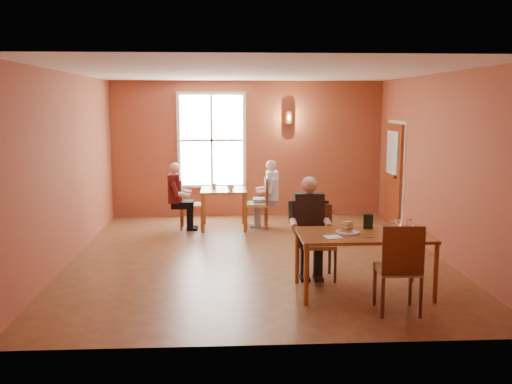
{
  "coord_description": "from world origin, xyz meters",
  "views": [
    {
      "loc": [
        -0.52,
        -9.15,
        2.52
      ],
      "look_at": [
        0.0,
        0.2,
        1.05
      ],
      "focal_mm": 40.0,
      "sensor_mm": 36.0,
      "label": 1
    }
  ],
  "objects": [
    {
      "name": "napkin",
      "position": [
        0.87,
        -2.08,
        0.81
      ],
      "size": [
        0.24,
        0.24,
        0.01
      ],
      "primitive_type": "cube",
      "rotation": [
        0.0,
        0.0,
        0.17
      ],
      "color": "white",
      "rests_on": "main_table"
    },
    {
      "name": "wall_right",
      "position": [
        3.0,
        0.0,
        1.5
      ],
      "size": [
        0.04,
        7.0,
        3.0
      ],
      "primitive_type": "cube",
      "color": "brown",
      "rests_on": "ground"
    },
    {
      "name": "plate_food",
      "position": [
        1.1,
        -1.87,
        0.83
      ],
      "size": [
        0.35,
        0.35,
        0.04
      ],
      "primitive_type": "cylinder",
      "rotation": [
        0.0,
        0.0,
        -0.12
      ],
      "color": "white",
      "rests_on": "main_table"
    },
    {
      "name": "chair_diner_maroon",
      "position": [
        -1.19,
        2.2,
        0.5
      ],
      "size": [
        0.45,
        0.45,
        1.01
      ],
      "primitive_type": null,
      "rotation": [
        0.0,
        0.0,
        -1.57
      ],
      "color": "brown",
      "rests_on": "ground"
    },
    {
      "name": "wall_front",
      "position": [
        0.0,
        -3.5,
        1.5
      ],
      "size": [
        6.0,
        0.04,
        3.0
      ],
      "primitive_type": "cube",
      "color": "brown",
      "rests_on": "ground"
    },
    {
      "name": "diner_main",
      "position": [
        0.81,
        -1.27,
        0.7
      ],
      "size": [
        0.56,
        0.56,
        1.4
      ],
      "primitive_type": null,
      "rotation": [
        0.0,
        0.0,
        3.14
      ],
      "color": "black",
      "rests_on": "ground"
    },
    {
      "name": "knife",
      "position": [
        1.26,
        -2.14,
        0.81
      ],
      "size": [
        0.22,
        0.02,
        0.0
      ],
      "primitive_type": "cube",
      "rotation": [
        0.0,
        0.0,
        0.01
      ],
      "color": "white",
      "rests_on": "main_table"
    },
    {
      "name": "sandwich",
      "position": [
        1.11,
        -1.79,
        0.87
      ],
      "size": [
        0.14,
        0.14,
        0.12
      ],
      "primitive_type": "cube",
      "rotation": [
        0.0,
        0.0,
        0.62
      ],
      "color": "#B07C4A",
      "rests_on": "main_table"
    },
    {
      "name": "door",
      "position": [
        2.94,
        2.3,
        1.05
      ],
      "size": [
        0.12,
        1.04,
        2.1
      ],
      "primitive_type": "cube",
      "color": "maroon",
      "rests_on": "ground"
    },
    {
      "name": "side_plate",
      "position": [
        2.03,
        -1.71,
        0.82
      ],
      "size": [
        0.27,
        0.27,
        0.02
      ],
      "primitive_type": "cylinder",
      "rotation": [
        0.0,
        0.0,
        -0.44
      ],
      "color": "silver",
      "rests_on": "main_table"
    },
    {
      "name": "chair_empty",
      "position": [
        1.56,
        -2.61,
        0.56
      ],
      "size": [
        0.52,
        0.52,
        1.11
      ],
      "primitive_type": null,
      "rotation": [
        0.0,
        0.0,
        -0.05
      ],
      "color": "#432010",
      "rests_on": "ground"
    },
    {
      "name": "wall_sconce",
      "position": [
        0.9,
        3.4,
        2.2
      ],
      "size": [
        0.16,
        0.16,
        0.28
      ],
      "primitive_type": "cylinder",
      "color": "brown",
      "rests_on": "wall_back"
    },
    {
      "name": "cup_b",
      "position": [
        -0.73,
        2.29,
        0.85
      ],
      "size": [
        0.12,
        0.12,
        0.1
      ],
      "primitive_type": "imported",
      "rotation": [
        0.0,
        0.0,
        0.18
      ],
      "color": "silver",
      "rests_on": "second_table"
    },
    {
      "name": "window",
      "position": [
        -0.8,
        3.45,
        1.7
      ],
      "size": [
        1.36,
        0.1,
        1.96
      ],
      "primitive_type": "cube",
      "color": "white",
      "rests_on": "wall_back"
    },
    {
      "name": "chair_diner_white",
      "position": [
        0.11,
        2.2,
        0.51
      ],
      "size": [
        0.45,
        0.45,
        1.03
      ],
      "primitive_type": null,
      "rotation": [
        0.0,
        0.0,
        1.57
      ],
      "color": "#502C1A",
      "rests_on": "ground"
    },
    {
      "name": "goblet_a",
      "position": [
        1.79,
        -1.8,
        0.91
      ],
      "size": [
        0.1,
        0.1,
        0.2
      ],
      "primitive_type": null,
      "rotation": [
        0.0,
        0.0,
        -0.26
      ],
      "color": "white",
      "rests_on": "main_table"
    },
    {
      "name": "cup_a",
      "position": [
        -0.4,
        2.07,
        0.85
      ],
      "size": [
        0.14,
        0.14,
        0.11
      ],
      "primitive_type": "imported",
      "rotation": [
        0.0,
        0.0,
        0.03
      ],
      "color": "white",
      "rests_on": "second_table"
    },
    {
      "name": "goblet_b",
      "position": [
        1.9,
        -1.98,
        0.92
      ],
      "size": [
        0.1,
        0.1,
        0.21
      ],
      "primitive_type": null,
      "rotation": [
        0.0,
        0.0,
        -0.15
      ],
      "color": "white",
      "rests_on": "main_table"
    },
    {
      "name": "wall_left",
      "position": [
        -3.0,
        0.0,
        1.5
      ],
      "size": [
        0.04,
        7.0,
        3.0
      ],
      "primitive_type": "cube",
      "color": "brown",
      "rests_on": "ground"
    },
    {
      "name": "menu_stand",
      "position": [
        1.44,
        -1.62,
        0.91
      ],
      "size": [
        0.13,
        0.08,
        0.21
      ],
      "primitive_type": "cube",
      "rotation": [
        0.0,
        0.0,
        -0.19
      ],
      "color": "black",
      "rests_on": "main_table"
    },
    {
      "name": "ground",
      "position": [
        0.0,
        0.0,
        0.0
      ],
      "size": [
        6.0,
        7.0,
        0.01
      ],
      "primitive_type": "cube",
      "color": "brown",
      "rests_on": "ground"
    },
    {
      "name": "main_table",
      "position": [
        1.31,
        -1.89,
        0.41
      ],
      "size": [
        1.73,
        0.97,
        0.81
      ],
      "primitive_type": null,
      "color": "brown",
      "rests_on": "ground"
    },
    {
      "name": "ceiling",
      "position": [
        0.0,
        0.0,
        3.0
      ],
      "size": [
        6.0,
        7.0,
        0.04
      ],
      "primitive_type": "cube",
      "color": "white",
      "rests_on": "wall_back"
    },
    {
      "name": "chair_diner_main",
      "position": [
        0.81,
        -1.24,
        0.53
      ],
      "size": [
        0.47,
        0.47,
        1.06
      ],
      "primitive_type": null,
      "rotation": [
        0.0,
        0.0,
        3.14
      ],
      "color": "#50331B",
      "rests_on": "ground"
    },
    {
      "name": "diner_white",
      "position": [
        0.14,
        2.2,
        0.66
      ],
      "size": [
        0.53,
        0.53,
        1.33
      ],
      "primitive_type": null,
      "rotation": [
        0.0,
        0.0,
        1.57
      ],
      "color": "white",
      "rests_on": "ground"
    },
    {
      "name": "diner_maroon",
      "position": [
        -1.22,
        2.2,
        0.65
      ],
      "size": [
        0.52,
        0.52,
        1.3
      ],
      "primitive_type": null,
      "rotation": [
        0.0,
        0.0,
        -1.57
      ],
      "color": "maroon",
      "rests_on": "ground"
    },
    {
      "name": "second_table",
      "position": [
        -0.54,
        2.2,
        0.4
      ],
      "size": [
        0.91,
        0.91,
        0.8
      ],
      "primitive_type": null,
      "color": "brown",
      "rests_on": "ground"
    },
    {
      "name": "wall_back",
      "position": [
        0.0,
        3.5,
        1.5
      ],
      "size": [
        6.0,
        0.04,
        3.0
      ],
      "primitive_type": "cube",
      "color": "brown",
      "rests_on": "ground"
    },
    {
      "name": "goblet_c",
      "position": [
        1.65,
        -2.06,
        0.92
      ],
      "size": [
        0.1,
        0.1,
        0.21
      ],
      "primitive_type": null,
      "rotation": [
        0.0,
        0.0,
        -0.25
      ],
      "color": "white",
      "rests_on": "main_table"
    }
  ]
}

